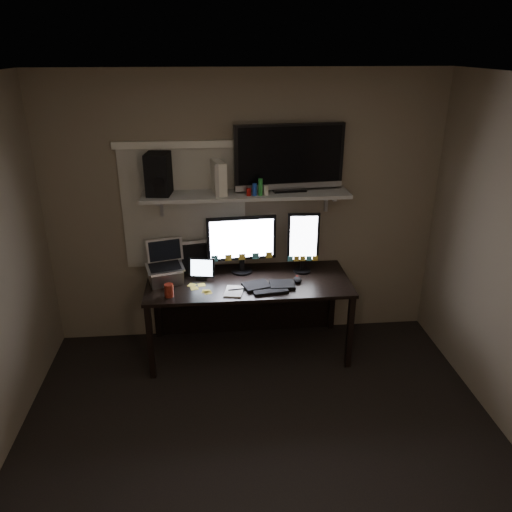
{
  "coord_description": "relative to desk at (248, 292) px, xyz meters",
  "views": [
    {
      "loc": [
        -0.3,
        -2.57,
        2.66
      ],
      "look_at": [
        0.05,
        1.25,
        1.04
      ],
      "focal_mm": 35.0,
      "sensor_mm": 36.0,
      "label": 1
    }
  ],
  "objects": [
    {
      "name": "monitor_landscape",
      "position": [
        -0.05,
        0.07,
        0.45
      ],
      "size": [
        0.63,
        0.11,
        0.55
      ],
      "primitive_type": "cube",
      "rotation": [
        0.0,
        0.0,
        0.07
      ],
      "color": "black",
      "rests_on": "desk"
    },
    {
      "name": "floor",
      "position": [
        0.0,
        -1.55,
        -0.55
      ],
      "size": [
        3.6,
        3.6,
        0.0
      ],
      "primitive_type": "plane",
      "color": "black",
      "rests_on": "ground"
    },
    {
      "name": "laptop",
      "position": [
        -0.73,
        -0.09,
        0.36
      ],
      "size": [
        0.37,
        0.33,
        0.36
      ],
      "primitive_type": "cube",
      "rotation": [
        0.0,
        0.0,
        0.26
      ],
      "color": "#A7A8AC",
      "rests_on": "desk"
    },
    {
      "name": "tablet",
      "position": [
        -0.41,
        -0.05,
        0.28
      ],
      "size": [
        0.24,
        0.14,
        0.2
      ],
      "primitive_type": "cube",
      "rotation": [
        0.0,
        0.0,
        -0.19
      ],
      "color": "black",
      "rests_on": "desk"
    },
    {
      "name": "wall_shelf",
      "position": [
        0.0,
        0.08,
        0.91
      ],
      "size": [
        1.8,
        0.35,
        0.03
      ],
      "primitive_type": "cube",
      "color": "#B2B2AD",
      "rests_on": "back_wall"
    },
    {
      "name": "tv",
      "position": [
        0.38,
        0.13,
        1.21
      ],
      "size": [
        0.97,
        0.26,
        0.58
      ],
      "primitive_type": "cube",
      "rotation": [
        0.0,
        0.0,
        0.1
      ],
      "color": "black",
      "rests_on": "wall_shelf"
    },
    {
      "name": "speaker",
      "position": [
        -0.74,
        0.1,
        1.1
      ],
      "size": [
        0.22,
        0.26,
        0.35
      ],
      "primitive_type": "cube",
      "rotation": [
        0.0,
        0.0,
        -0.12
      ],
      "color": "black",
      "rests_on": "wall_shelf"
    },
    {
      "name": "file_sorter",
      "position": [
        -0.48,
        0.14,
        0.32
      ],
      "size": [
        0.24,
        0.15,
        0.29
      ],
      "primitive_type": "cube",
      "rotation": [
        0.0,
        0.0,
        0.2
      ],
      "color": "black",
      "rests_on": "desk"
    },
    {
      "name": "game_console",
      "position": [
        -0.23,
        0.08,
        1.07
      ],
      "size": [
        0.13,
        0.25,
        0.28
      ],
      "primitive_type": "cube",
      "rotation": [
        0.0,
        0.0,
        0.27
      ],
      "color": "silver",
      "rests_on": "wall_shelf"
    },
    {
      "name": "sticky_notes",
      "position": [
        -0.39,
        -0.24,
        0.18
      ],
      "size": [
        0.31,
        0.26,
        0.0
      ],
      "primitive_type": null,
      "rotation": [
        0.0,
        0.0,
        -0.21
      ],
      "color": "yellow",
      "rests_on": "desk"
    },
    {
      "name": "monitor_portrait",
      "position": [
        0.51,
        0.03,
        0.46
      ],
      "size": [
        0.29,
        0.07,
        0.57
      ],
      "primitive_type": "cube",
      "rotation": [
        0.0,
        0.0,
        -0.04
      ],
      "color": "black",
      "rests_on": "desk"
    },
    {
      "name": "desk",
      "position": [
        0.0,
        0.0,
        0.0
      ],
      "size": [
        1.8,
        0.75,
        0.73
      ],
      "color": "black",
      "rests_on": "floor"
    },
    {
      "name": "ceiling",
      "position": [
        0.0,
        -1.55,
        1.95
      ],
      "size": [
        3.6,
        3.6,
        0.0
      ],
      "primitive_type": "plane",
      "rotation": [
        3.14,
        0.0,
        0.0
      ],
      "color": "silver",
      "rests_on": "back_wall"
    },
    {
      "name": "mouse",
      "position": [
        0.43,
        -0.19,
        0.2
      ],
      "size": [
        0.08,
        0.12,
        0.04
      ],
      "primitive_type": "ellipsoid",
      "rotation": [
        0.0,
        0.0,
        -0.08
      ],
      "color": "black",
      "rests_on": "desk"
    },
    {
      "name": "window_blinds",
      "position": [
        -0.55,
        0.24,
        0.75
      ],
      "size": [
        1.1,
        0.02,
        1.1
      ],
      "primitive_type": "cube",
      "color": "beige",
      "rests_on": "back_wall"
    },
    {
      "name": "notepad",
      "position": [
        -0.14,
        -0.34,
        0.18
      ],
      "size": [
        0.19,
        0.23,
        0.01
      ],
      "primitive_type": "cube",
      "rotation": [
        0.0,
        0.0,
        -0.2
      ],
      "color": "silver",
      "rests_on": "desk"
    },
    {
      "name": "bottles",
      "position": [
        0.09,
        -0.01,
        1.0
      ],
      "size": [
        0.24,
        0.12,
        0.15
      ],
      "primitive_type": null,
      "rotation": [
        0.0,
        0.0,
        -0.31
      ],
      "color": "#A50F0C",
      "rests_on": "wall_shelf"
    },
    {
      "name": "cup",
      "position": [
        -0.68,
        -0.36,
        0.23
      ],
      "size": [
        0.09,
        0.09,
        0.11
      ],
      "primitive_type": "cylinder",
      "rotation": [
        0.0,
        0.0,
        0.11
      ],
      "color": "maroon",
      "rests_on": "desk"
    },
    {
      "name": "back_wall",
      "position": [
        0.0,
        0.25,
        0.7
      ],
      "size": [
        3.6,
        0.0,
        3.6
      ],
      "primitive_type": "plane",
      "rotation": [
        1.57,
        0.0,
        0.0
      ],
      "color": "#756754",
      "rests_on": "floor"
    },
    {
      "name": "keyboard",
      "position": [
        0.17,
        -0.26,
        0.19
      ],
      "size": [
        0.47,
        0.24,
        0.03
      ],
      "primitive_type": "cube",
      "rotation": [
        0.0,
        0.0,
        0.13
      ],
      "color": "black",
      "rests_on": "desk"
    }
  ]
}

